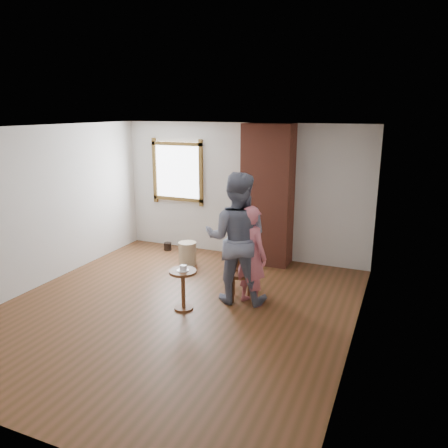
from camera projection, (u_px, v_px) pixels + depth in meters
The scene contains 12 objects.
ground at pixel (174, 310), 6.38m from camera, with size 5.50×5.50×0.00m, color brown.
room_shell at pixel (188, 181), 6.48m from camera, with size 5.04×5.52×2.62m.
brick_chimney at pixel (268, 195), 8.05m from camera, with size 0.90×0.50×2.60m, color brown.
stoneware_crock at pixel (188, 253), 8.20m from camera, with size 0.33×0.33×0.43m, color #C3B38D.
dark_pot at pixel (168, 246), 9.06m from camera, with size 0.16×0.16×0.16m, color black.
dining_chair_left at pixel (242, 262), 6.93m from camera, with size 0.45×0.45×0.87m.
dining_chair_right at pixel (244, 269), 6.70m from camera, with size 0.49×0.49×0.82m.
side_table at pixel (183, 283), 6.31m from camera, with size 0.40×0.40×0.60m.
cake_plate at pixel (183, 270), 6.26m from camera, with size 0.18×0.18×0.01m, color white.
cake_slice at pixel (183, 268), 6.24m from camera, with size 0.08×0.07×0.06m, color white.
man at pixel (236, 238), 6.47m from camera, with size 0.96×0.75×1.97m, color #121633.
person_pink at pixel (251, 256), 6.42m from camera, with size 0.55×0.36×1.51m, color #CF6776.
Camera 1 is at (2.96, -5.10, 2.84)m, focal length 35.00 mm.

